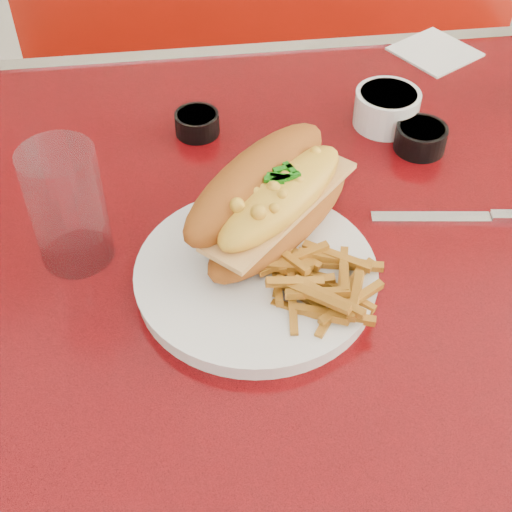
{
  "coord_description": "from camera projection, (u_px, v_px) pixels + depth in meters",
  "views": [
    {
      "loc": [
        -0.25,
        -0.61,
        1.34
      ],
      "look_at": [
        -0.18,
        -0.09,
        0.81
      ],
      "focal_mm": 50.0,
      "sensor_mm": 36.0,
      "label": 1
    }
  ],
  "objects": [
    {
      "name": "knife",
      "position": [
        482.0,
        217.0,
        0.84
      ],
      "size": [
        0.22,
        0.05,
        0.01
      ],
      "rotation": [
        0.0,
        0.0,
        -0.13
      ],
      "color": "silver",
      "rests_on": "diner_table"
    },
    {
      "name": "sauce_cup_right",
      "position": [
        421.0,
        137.0,
        0.93
      ],
      "size": [
        0.07,
        0.07,
        0.03
      ],
      "rotation": [
        0.0,
        0.0,
        0.08
      ],
      "color": "black",
      "rests_on": "diner_table"
    },
    {
      "name": "booth_bench_far",
      "position": [
        282.0,
        140.0,
        1.76
      ],
      "size": [
        1.2,
        0.51,
        0.9
      ],
      "color": "maroon",
      "rests_on": "ground"
    },
    {
      "name": "fork",
      "position": [
        295.0,
        232.0,
        0.8
      ],
      "size": [
        0.02,
        0.13,
        0.0
      ],
      "rotation": [
        0.0,
        0.0,
        1.52
      ],
      "color": "silver",
      "rests_on": "dinner_plate"
    },
    {
      "name": "gravy_ramekin",
      "position": [
        387.0,
        107.0,
        0.96
      ],
      "size": [
        0.1,
        0.1,
        0.05
      ],
      "rotation": [
        0.0,
        0.0,
        0.11
      ],
      "color": "white",
      "rests_on": "diner_table"
    },
    {
      "name": "fries_pile",
      "position": [
        314.0,
        276.0,
        0.73
      ],
      "size": [
        0.14,
        0.14,
        0.03
      ],
      "primitive_type": null,
      "rotation": [
        0.0,
        0.0,
        -0.33
      ],
      "color": "#C58021",
      "rests_on": "dinner_plate"
    },
    {
      "name": "paper_napkin",
      "position": [
        435.0,
        52.0,
        1.11
      ],
      "size": [
        0.15,
        0.15,
        0.0
      ],
      "primitive_type": "cube",
      "rotation": [
        0.0,
        0.0,
        0.53
      ],
      "color": "white",
      "rests_on": "diner_table"
    },
    {
      "name": "dinner_plate",
      "position": [
        256.0,
        275.0,
        0.77
      ],
      "size": [
        0.34,
        0.34,
        0.02
      ],
      "rotation": [
        0.0,
        0.0,
        -0.4
      ],
      "color": "white",
      "rests_on": "diner_table"
    },
    {
      "name": "water_tumbler",
      "position": [
        68.0,
        207.0,
        0.75
      ],
      "size": [
        0.11,
        0.11,
        0.14
      ],
      "primitive_type": "cylinder",
      "rotation": [
        0.0,
        0.0,
        0.41
      ],
      "color": "#C3E0FB",
      "rests_on": "diner_table"
    },
    {
      "name": "mac_hoagie",
      "position": [
        272.0,
        198.0,
        0.77
      ],
      "size": [
        0.25,
        0.25,
        0.11
      ],
      "rotation": [
        0.0,
        0.0,
        0.79
      ],
      "color": "#A3551A",
      "rests_on": "dinner_plate"
    },
    {
      "name": "sauce_cup_left",
      "position": [
        197.0,
        122.0,
        0.95
      ],
      "size": [
        0.07,
        0.07,
        0.03
      ],
      "rotation": [
        0.0,
        0.0,
        -0.1
      ],
      "color": "black",
      "rests_on": "diner_table"
    },
    {
      "name": "diner_table",
      "position": [
        381.0,
        299.0,
        0.97
      ],
      "size": [
        1.23,
        0.83,
        0.77
      ],
      "color": "red",
      "rests_on": "ground"
    },
    {
      "name": "ground",
      "position": [
        342.0,
        502.0,
        1.4
      ],
      "size": [
        8.0,
        8.0,
        0.0
      ],
      "primitive_type": "plane",
      "color": "beige",
      "rests_on": "ground"
    }
  ]
}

